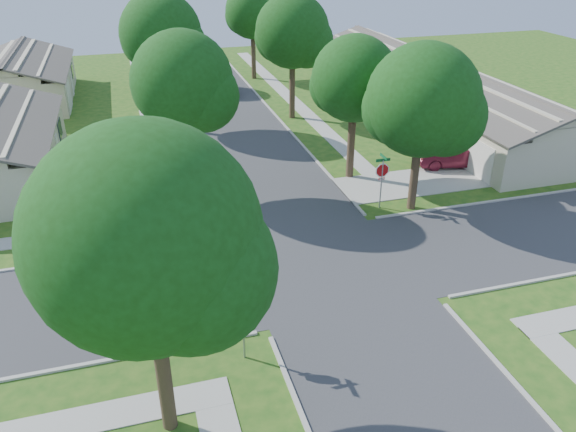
# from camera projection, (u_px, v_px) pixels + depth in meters

# --- Properties ---
(ground) EXTENTS (100.00, 100.00, 0.00)m
(ground) POSITION_uv_depth(u_px,v_px,m) (326.00, 267.00, 24.79)
(ground) COLOR #204F15
(ground) RESTS_ON ground
(road_ns) EXTENTS (7.00, 100.00, 0.02)m
(road_ns) POSITION_uv_depth(u_px,v_px,m) (326.00, 267.00, 24.79)
(road_ns) COLOR #333335
(road_ns) RESTS_ON ground
(sidewalk_ne) EXTENTS (1.20, 40.00, 0.04)m
(sidewalk_ne) POSITION_uv_depth(u_px,v_px,m) (291.00, 99.00, 48.41)
(sidewalk_ne) COLOR #9E9B91
(sidewalk_ne) RESTS_ON ground
(sidewalk_nw) EXTENTS (1.20, 40.00, 0.04)m
(sidewalk_nw) POSITION_uv_depth(u_px,v_px,m) (147.00, 110.00, 45.39)
(sidewalk_nw) COLOR #9E9B91
(sidewalk_nw) RESTS_ON ground
(driveway) EXTENTS (8.80, 3.60, 0.05)m
(driveway) POSITION_uv_depth(u_px,v_px,m) (412.00, 182.00, 32.78)
(driveway) COLOR #9E9B91
(driveway) RESTS_ON ground
(stop_sign_sw) EXTENTS (1.05, 0.80, 2.98)m
(stop_sign_sw) POSITION_uv_depth(u_px,v_px,m) (243.00, 310.00, 18.69)
(stop_sign_sw) COLOR gray
(stop_sign_sw) RESTS_ON ground
(stop_sign_ne) EXTENTS (1.05, 0.80, 2.98)m
(stop_sign_ne) POSITION_uv_depth(u_px,v_px,m) (382.00, 172.00, 29.01)
(stop_sign_ne) COLOR gray
(stop_sign_ne) RESTS_ON ground
(tree_e_near) EXTENTS (4.97, 4.80, 8.28)m
(tree_e_near) POSITION_uv_depth(u_px,v_px,m) (355.00, 83.00, 31.01)
(tree_e_near) COLOR #38281C
(tree_e_near) RESTS_ON ground
(tree_e_mid) EXTENTS (5.59, 5.40, 9.21)m
(tree_e_mid) POSITION_uv_depth(u_px,v_px,m) (293.00, 35.00, 40.94)
(tree_e_mid) COLOR #38281C
(tree_e_mid) RESTS_ON ground
(tree_e_far) EXTENTS (5.17, 5.00, 8.72)m
(tree_e_far) POSITION_uv_depth(u_px,v_px,m) (253.00, 14.00, 52.12)
(tree_e_far) COLOR #38281C
(tree_e_far) RESTS_ON ground
(tree_w_near) EXTENTS (5.38, 5.20, 8.97)m
(tree_w_near) POSITION_uv_depth(u_px,v_px,m) (184.00, 87.00, 28.46)
(tree_w_near) COLOR #38281C
(tree_w_near) RESTS_ON ground
(tree_w_mid) EXTENTS (5.80, 5.60, 9.56)m
(tree_w_mid) POSITION_uv_depth(u_px,v_px,m) (162.00, 38.00, 38.50)
(tree_w_mid) COLOR #38281C
(tree_w_mid) RESTS_ON ground
(tree_w_far) EXTENTS (4.76, 4.60, 8.04)m
(tree_w_far) POSITION_uv_depth(u_px,v_px,m) (150.00, 24.00, 50.01)
(tree_w_far) COLOR #38281C
(tree_w_far) RESTS_ON ground
(tree_sw_corner) EXTENTS (6.21, 6.00, 9.55)m
(tree_sw_corner) POSITION_uv_depth(u_px,v_px,m) (149.00, 247.00, 14.09)
(tree_sw_corner) COLOR #38281C
(tree_sw_corner) RESTS_ON ground
(tree_ne_corner) EXTENTS (5.80, 5.60, 8.66)m
(tree_ne_corner) POSITION_uv_depth(u_px,v_px,m) (423.00, 105.00, 27.35)
(tree_ne_corner) COLOR #38281C
(tree_ne_corner) RESTS_ON ground
(house_ne_near) EXTENTS (8.42, 13.60, 4.23)m
(house_ne_near) POSITION_uv_depth(u_px,v_px,m) (497.00, 125.00, 37.41)
(house_ne_near) COLOR #B8AC91
(house_ne_near) RESTS_ON ground
(house_ne_far) EXTENTS (8.42, 13.60, 4.23)m
(house_ne_far) POSITION_uv_depth(u_px,v_px,m) (383.00, 66.00, 52.72)
(house_ne_far) COLOR #B8AC91
(house_ne_far) RESTS_ON ground
(house_nw_far) EXTENTS (8.42, 13.60, 4.23)m
(house_nw_far) POSITION_uv_depth(u_px,v_px,m) (20.00, 83.00, 47.34)
(house_nw_far) COLOR #B8AC91
(house_nw_far) RESTS_ON ground
(car_driveway) EXTENTS (4.88, 2.51, 1.53)m
(car_driveway) POSITION_uv_depth(u_px,v_px,m) (454.00, 155.00, 34.69)
(car_driveway) COLOR #50101E
(car_driveway) RESTS_ON ground
(car_curb_east) EXTENTS (1.79, 4.03, 1.35)m
(car_curb_east) POSITION_uv_depth(u_px,v_px,m) (228.00, 86.00, 49.66)
(car_curb_east) COLOR black
(car_curb_east) RESTS_ON ground
(car_curb_west) EXTENTS (2.29, 5.21, 1.49)m
(car_curb_west) POSITION_uv_depth(u_px,v_px,m) (191.00, 72.00, 54.13)
(car_curb_west) COLOR black
(car_curb_west) RESTS_ON ground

